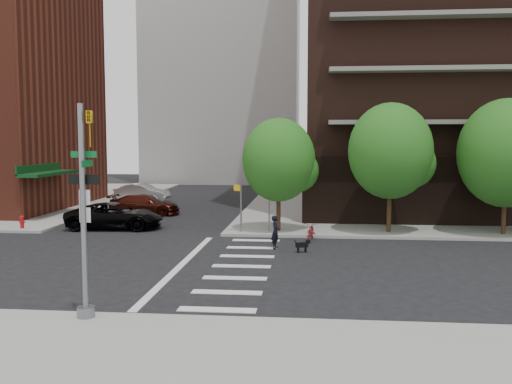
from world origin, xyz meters
The scene contains 15 objects.
ground centered at (0.00, 0.00, 0.00)m, with size 120.00×120.00×0.00m, color black.
sidewalk_ne centered at (20.50, 23.50, 0.07)m, with size 39.00×33.00×0.15m, color gray.
crosswalk centered at (2.21, 0.00, 0.01)m, with size 3.85×13.00×0.01m.
tree_a centered at (4.00, 8.50, 4.04)m, with size 4.00×4.00×5.90m.
tree_b centered at (10.00, 8.50, 4.54)m, with size 4.50×4.50×6.65m.
tree_c centered at (16.00, 8.50, 4.45)m, with size 5.00×5.00×6.80m.
traffic_signal centered at (-0.47, -7.49, 2.70)m, with size 0.90×0.75×6.00m.
pedestrian_signal centered at (2.32, 7.92, 1.85)m, with size 2.18×0.67×2.60m.
fire_hydrant centered at (-10.50, 7.80, 0.55)m, with size 0.24×0.24×0.73m.
parked_car_black centered at (-5.50, 9.00, 0.76)m, with size 5.49×2.53×1.53m, color black.
parked_car_maroon centered at (-5.64, 15.31, 0.70)m, with size 4.83×1.96×1.40m, color #39110A.
parked_car_silver centered at (-8.20, 23.23, 0.75)m, with size 4.57×1.59×1.51m, color #B4B6BB.
scooter centered at (5.81, 6.27, 0.48)m, with size 0.63×1.82×0.95m, color maroon.
dog_walker centered at (4.13, 3.91, 0.79)m, with size 0.38×0.58×1.58m, color black.
dog centered at (5.43, 3.15, 0.36)m, with size 0.68×0.40×0.57m.
Camera 1 is at (5.84, -22.68, 5.17)m, focal length 40.00 mm.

